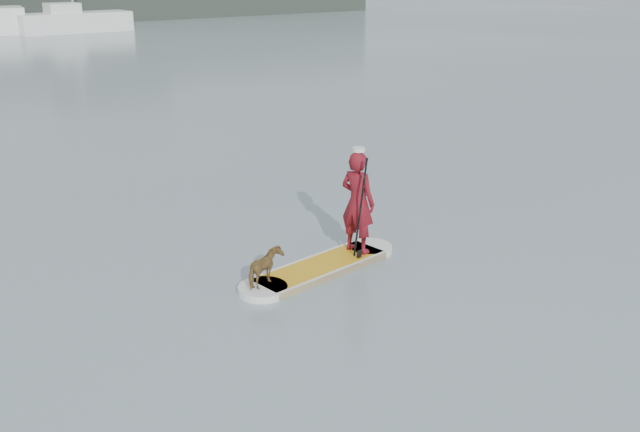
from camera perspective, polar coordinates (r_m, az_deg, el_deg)
ground at (r=13.33m, az=-10.07°, el=-2.58°), size 140.00×140.00×0.00m
paddleboard at (r=12.17m, az=0.00°, el=-4.17°), size 3.28×1.12×0.12m
paddler at (r=12.41m, az=3.04°, el=1.10°), size 0.61×0.76×1.82m
white_cap at (r=12.15m, az=3.12°, el=5.34°), size 0.22×0.22×0.07m
dog at (r=11.32m, az=-4.41°, el=-4.17°), size 0.77×0.60×0.60m
paddle at (r=12.19m, az=3.22°, el=-0.42°), size 0.10×0.30×2.00m
sailboat_e at (r=57.35m, az=-19.10°, el=14.56°), size 8.10×2.81×11.65m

